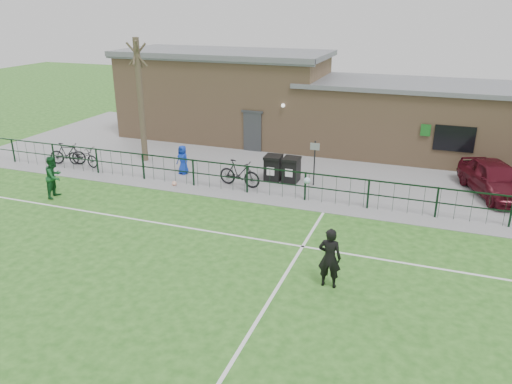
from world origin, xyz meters
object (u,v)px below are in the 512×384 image
(bare_tree, at_px, (141,101))
(car_maroon, at_px, (495,178))
(bicycle_d, at_px, (239,173))
(spectator_child, at_px, (183,160))
(sign_post, at_px, (314,163))
(ball_ground, at_px, (174,183))
(outfield_player, at_px, (54,177))
(wheelie_bin_left, at_px, (291,170))
(wheelie_bin_right, at_px, (273,169))
(bicycle_c, at_px, (83,156))
(bicycle_b, at_px, (68,154))

(bare_tree, relative_size, car_maroon, 1.42)
(bicycle_d, xyz_separation_m, spectator_child, (-3.09, 0.65, 0.10))
(car_maroon, xyz_separation_m, spectator_child, (-13.34, -2.00, -0.04))
(sign_post, xyz_separation_m, ball_ground, (-5.70, -2.11, -0.91))
(outfield_player, bearing_deg, wheelie_bin_left, -66.64)
(wheelie_bin_left, xyz_separation_m, ball_ground, (-4.63, -2.30, -0.42))
(bare_tree, distance_m, ball_ground, 5.15)
(bicycle_d, distance_m, spectator_child, 3.16)
(wheelie_bin_right, height_order, ball_ground, wheelie_bin_right)
(spectator_child, bearing_deg, wheelie_bin_right, 25.20)
(bicycle_c, distance_m, outfield_player, 4.08)
(bicycle_b, relative_size, ball_ground, 8.25)
(wheelie_bin_left, height_order, outfield_player, outfield_player)
(wheelie_bin_right, xyz_separation_m, bicycle_d, (-1.12, -1.27, 0.06))
(sign_post, height_order, car_maroon, sign_post)
(spectator_child, xyz_separation_m, ball_ground, (0.39, -1.56, -0.59))
(sign_post, distance_m, spectator_child, 6.12)
(wheelie_bin_left, relative_size, bicycle_d, 0.52)
(bicycle_d, distance_m, outfield_player, 7.62)
(outfield_player, bearing_deg, bicycle_d, -68.13)
(spectator_child, height_order, ball_ground, spectator_child)
(bicycle_b, xyz_separation_m, outfield_player, (2.46, -3.72, 0.30))
(spectator_child, bearing_deg, outfield_player, -112.24)
(bare_tree, xyz_separation_m, bicycle_d, (5.91, -1.89, -2.40))
(sign_post, height_order, spectator_child, sign_post)
(outfield_player, bearing_deg, car_maroon, -76.79)
(bare_tree, relative_size, outfield_player, 3.47)
(bicycle_b, relative_size, bicycle_d, 0.93)
(bicycle_c, bearing_deg, bare_tree, -44.61)
(sign_post, bearing_deg, outfield_player, -152.89)
(car_maroon, distance_m, bicycle_d, 10.59)
(bicycle_b, height_order, spectator_child, spectator_child)
(wheelie_bin_left, xyz_separation_m, outfield_player, (-8.56, -5.12, 0.34))
(bare_tree, distance_m, sign_post, 9.15)
(wheelie_bin_left, xyz_separation_m, spectator_child, (-5.01, -0.73, 0.17))
(car_maroon, height_order, bicycle_d, car_maroon)
(wheelie_bin_right, xyz_separation_m, ball_ground, (-3.82, -2.19, -0.44))
(wheelie_bin_left, bearing_deg, spectator_child, -170.94)
(wheelie_bin_right, distance_m, car_maroon, 9.24)
(car_maroon, bearing_deg, bicycle_b, 165.99)
(bare_tree, height_order, bicycle_c, bare_tree)
(bicycle_c, height_order, ball_ground, bicycle_c)
(wheelie_bin_left, bearing_deg, bicycle_d, -143.60)
(bicycle_d, bearing_deg, wheelie_bin_left, -48.60)
(sign_post, bearing_deg, wheelie_bin_right, 177.63)
(bare_tree, xyz_separation_m, spectator_child, (2.82, -1.24, -2.30))
(car_maroon, distance_m, bicycle_c, 18.65)
(car_maroon, bearing_deg, outfield_player, 178.86)
(spectator_child, bearing_deg, ball_ground, -59.43)
(wheelie_bin_left, distance_m, car_maroon, 8.42)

